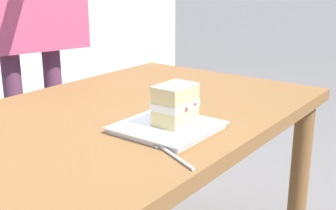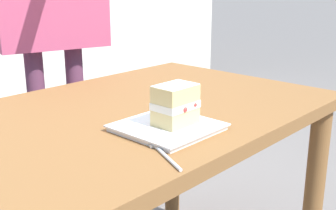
% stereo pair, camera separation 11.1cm
% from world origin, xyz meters
% --- Properties ---
extents(patio_table, '(1.39, 0.82, 0.76)m').
position_xyz_m(patio_table, '(0.00, 0.00, 0.65)').
color(patio_table, brown).
rests_on(patio_table, ground).
extents(dessert_plate, '(0.23, 0.23, 0.02)m').
position_xyz_m(dessert_plate, '(-0.00, 0.21, 0.77)').
color(dessert_plate, white).
rests_on(dessert_plate, patio_table).
extents(cake_slice, '(0.11, 0.09, 0.10)m').
position_xyz_m(cake_slice, '(-0.02, 0.22, 0.83)').
color(cake_slice, '#E0C17A').
rests_on(cake_slice, dessert_plate).
extents(dessert_fork, '(0.08, 0.16, 0.01)m').
position_xyz_m(dessert_fork, '(0.13, 0.31, 0.77)').
color(dessert_fork, silver).
rests_on(dessert_fork, patio_table).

